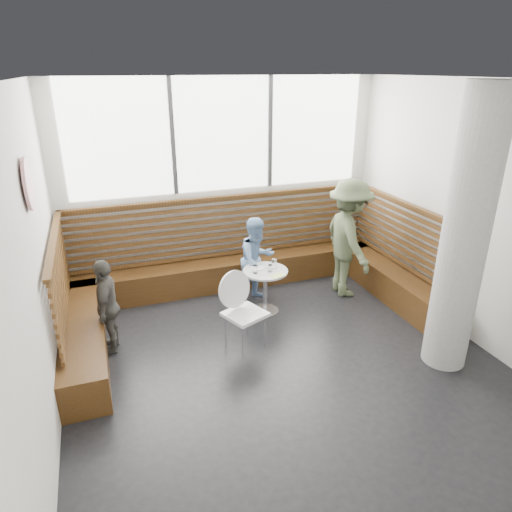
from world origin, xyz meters
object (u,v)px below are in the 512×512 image
object	(u,v)px
child_back	(257,260)
concrete_column	(465,236)
cafe_chair	(243,304)
adult_man	(348,238)
child_left	(108,306)
cafe_table	(265,282)

from	to	relation	value
child_back	concrete_column	bearing A→B (deg)	-75.92
cafe_chair	adult_man	xyz separation A→B (m)	(1.96, 0.87, 0.32)
child_back	adult_man	bearing A→B (deg)	-31.56
adult_man	child_left	distance (m)	3.58
concrete_column	child_left	bearing A→B (deg)	157.05
cafe_chair	adult_man	world-z (taller)	adult_man
child_left	concrete_column	bearing A→B (deg)	79.63
cafe_table	child_left	xyz separation A→B (m)	(-2.15, -0.24, 0.14)
cafe_chair	child_back	size ratio (longest dim) A/B	0.76
cafe_chair	cafe_table	bearing A→B (deg)	28.88
cafe_chair	child_left	world-z (taller)	child_left
concrete_column	adult_man	distance (m)	2.12
cafe_table	cafe_chair	distance (m)	0.93
adult_man	child_back	distance (m)	1.43
concrete_column	cafe_chair	world-z (taller)	concrete_column
concrete_column	cafe_chair	distance (m)	2.66
cafe_chair	adult_man	size ratio (longest dim) A/B	0.55
child_back	cafe_chair	bearing A→B (deg)	-139.57
concrete_column	child_back	size ratio (longest dim) A/B	2.44
child_back	child_left	xyz separation A→B (m)	(-2.16, -0.62, -0.05)
cafe_table	cafe_chair	bearing A→B (deg)	-128.13
adult_man	child_back	world-z (taller)	adult_man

